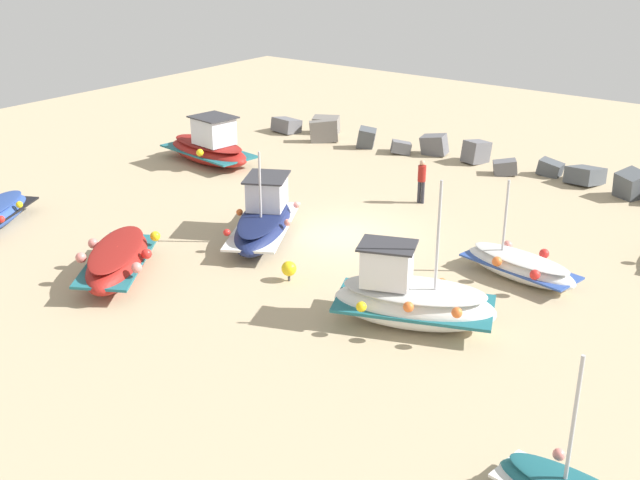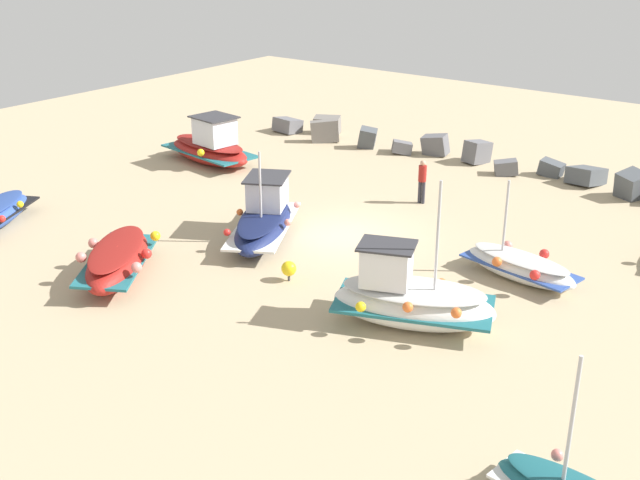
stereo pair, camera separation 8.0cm
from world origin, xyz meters
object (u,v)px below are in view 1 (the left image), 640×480
at_px(person_walking, 422,178).
at_px(fishing_boat_4, 209,147).
at_px(fishing_boat_0, 411,299).
at_px(fishing_boat_1, 520,266).
at_px(fishing_boat_5, 264,219).
at_px(mooring_buoy_0, 289,269).
at_px(fishing_boat_2, 118,260).

bearing_deg(person_walking, fishing_boat_4, 93.29).
relative_size(fishing_boat_0, fishing_boat_1, 1.22).
bearing_deg(fishing_boat_5, fishing_boat_4, 27.35).
relative_size(fishing_boat_4, fishing_boat_5, 1.00).
bearing_deg(mooring_buoy_0, person_walking, 92.66).
bearing_deg(fishing_boat_5, fishing_boat_1, -103.59).
distance_m(fishing_boat_4, fishing_boat_5, 9.79).
bearing_deg(fishing_boat_0, fishing_boat_1, -126.32).
bearing_deg(fishing_boat_0, mooring_buoy_0, -23.38).
distance_m(person_walking, mooring_buoy_0, 8.84).
relative_size(fishing_boat_1, fishing_boat_4, 0.77).
height_order(fishing_boat_5, person_walking, fishing_boat_5).
distance_m(fishing_boat_0, fishing_boat_2, 9.41).
height_order(fishing_boat_2, fishing_boat_5, fishing_boat_5).
xyz_separation_m(fishing_boat_1, fishing_boat_2, (-10.16, -7.57, 0.15)).
bearing_deg(mooring_buoy_0, fishing_boat_1, 38.58).
xyz_separation_m(fishing_boat_1, mooring_buoy_0, (-5.68, -4.53, -0.01)).
relative_size(fishing_boat_4, mooring_buoy_0, 7.95).
bearing_deg(fishing_boat_2, person_walking, 125.60).
xyz_separation_m(fishing_boat_5, person_walking, (2.55, 6.59, 0.32)).
bearing_deg(fishing_boat_1, fishing_boat_2, -133.44).
distance_m(fishing_boat_2, person_walking, 12.54).
relative_size(fishing_boat_0, fishing_boat_4, 0.94).
xyz_separation_m(fishing_boat_2, person_walking, (4.07, 11.85, 0.44)).
height_order(fishing_boat_1, fishing_boat_4, fishing_boat_1).
bearing_deg(person_walking, fishing_boat_1, -127.67).
bearing_deg(fishing_boat_4, person_walking, 13.49).
bearing_deg(fishing_boat_5, mooring_buoy_0, -155.51).
height_order(fishing_boat_4, fishing_boat_5, fishing_boat_5).
bearing_deg(mooring_buoy_0, fishing_boat_5, 143.01).
bearing_deg(fishing_boat_1, fishing_boat_4, 179.10).
distance_m(fishing_boat_1, fishing_boat_5, 8.94).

